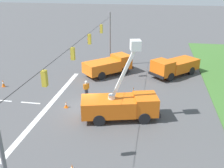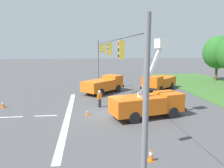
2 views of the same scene
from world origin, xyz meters
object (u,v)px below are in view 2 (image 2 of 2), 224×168
at_px(utility_truck_support_near, 104,84).
at_px(traffic_cone_foreground_left, 3,104).
at_px(utility_truck_bucket_lift, 148,102).
at_px(utility_truck_support_far, 159,82).
at_px(tree_far_west, 218,52).
at_px(traffic_cone_mid_left, 139,99).
at_px(road_worker, 100,98).
at_px(traffic_cone_foreground_right, 151,155).
at_px(traffic_cone_mid_right, 87,112).

bearing_deg(utility_truck_support_near, traffic_cone_foreground_left, -60.92).
bearing_deg(utility_truck_bucket_lift, utility_truck_support_near, -164.50).
relative_size(utility_truck_support_far, traffic_cone_foreground_left, 7.77).
bearing_deg(tree_far_west, traffic_cone_mid_left, -52.90).
bearing_deg(road_worker, traffic_cone_foreground_left, -95.96).
bearing_deg(utility_truck_bucket_lift, traffic_cone_mid_left, 173.66).
xyz_separation_m(tree_far_west, utility_truck_support_far, (7.11, -13.33, -4.02)).
bearing_deg(tree_far_west, traffic_cone_foreground_right, -37.64).
xyz_separation_m(utility_truck_support_near, road_worker, (7.09, -1.03, -0.20)).
bearing_deg(utility_truck_bucket_lift, traffic_cone_foreground_right, -14.83).
xyz_separation_m(traffic_cone_foreground_right, traffic_cone_mid_right, (-8.55, -3.36, -0.07)).
xyz_separation_m(utility_truck_bucket_lift, traffic_cone_foreground_right, (7.41, -1.96, -0.99)).
bearing_deg(utility_truck_bucket_lift, traffic_cone_foreground_left, -109.00).
height_order(utility_truck_bucket_lift, traffic_cone_mid_right, utility_truck_bucket_lift).
distance_m(utility_truck_support_near, road_worker, 7.17).
xyz_separation_m(tree_far_west, traffic_cone_foreground_left, (14.13, -32.25, -4.80)).
bearing_deg(utility_truck_support_far, utility_truck_support_near, -83.19).
height_order(utility_truck_support_far, traffic_cone_foreground_left, utility_truck_support_far).
height_order(tree_far_west, utility_truck_support_near, tree_far_west).
xyz_separation_m(tree_far_west, traffic_cone_foreground_right, (26.33, -20.31, -4.84)).
distance_m(road_worker, traffic_cone_mid_right, 3.00).
bearing_deg(traffic_cone_mid_right, traffic_cone_foreground_right, 21.46).
bearing_deg(utility_truck_support_near, utility_truck_support_far, 96.81).
bearing_deg(utility_truck_support_near, utility_truck_bucket_lift, 15.50).
xyz_separation_m(tree_far_west, road_worker, (15.16, -22.38, -4.21)).
bearing_deg(traffic_cone_foreground_left, road_worker, 84.04).
distance_m(utility_truck_support_near, traffic_cone_foreground_right, 18.31).
relative_size(tree_far_west, utility_truck_support_far, 1.27).
xyz_separation_m(utility_truck_bucket_lift, utility_truck_support_near, (-10.85, -3.01, -0.17)).
relative_size(utility_truck_support_far, traffic_cone_mid_right, 10.20).
bearing_deg(traffic_cone_foreground_left, traffic_cone_mid_left, 92.85).
xyz_separation_m(utility_truck_support_far, traffic_cone_mid_right, (10.67, -10.34, -0.89)).
distance_m(road_worker, traffic_cone_foreground_right, 11.38).
distance_m(utility_truck_support_far, road_worker, 12.12).
distance_m(tree_far_west, traffic_cone_foreground_right, 33.60).
bearing_deg(road_worker, traffic_cone_mid_left, 110.66).
relative_size(tree_far_west, road_worker, 4.61).
distance_m(tree_far_west, utility_truck_support_near, 23.18).
height_order(road_worker, traffic_cone_mid_right, road_worker).
bearing_deg(traffic_cone_mid_right, traffic_cone_mid_left, 126.39).
bearing_deg(traffic_cone_foreground_left, traffic_cone_mid_right, 66.96).
bearing_deg(traffic_cone_mid_left, road_worker, -69.34).
height_order(traffic_cone_foreground_left, traffic_cone_mid_left, traffic_cone_foreground_left).
distance_m(utility_truck_support_far, traffic_cone_mid_right, 14.89).
bearing_deg(utility_truck_support_far, road_worker, -48.36).
distance_m(utility_truck_bucket_lift, utility_truck_support_far, 12.83).
relative_size(utility_truck_support_near, traffic_cone_mid_left, 8.81).
bearing_deg(traffic_cone_foreground_right, traffic_cone_foreground_left, -135.61).
bearing_deg(utility_truck_support_far, traffic_cone_foreground_right, -19.96).
height_order(tree_far_west, utility_truck_support_far, tree_far_west).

